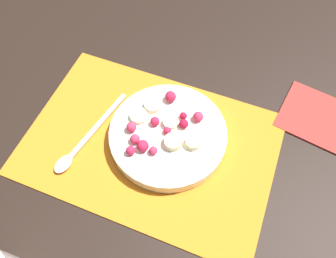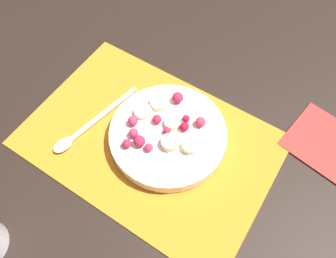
% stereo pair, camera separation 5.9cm
% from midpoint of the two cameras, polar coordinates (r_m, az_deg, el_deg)
% --- Properties ---
extents(ground_plane, '(3.00, 3.00, 0.00)m').
position_cam_midpoint_polar(ground_plane, '(0.62, -5.80, -2.91)').
color(ground_plane, black).
extents(placemat, '(0.46, 0.31, 0.01)m').
position_cam_midpoint_polar(placemat, '(0.62, -5.83, -2.78)').
color(placemat, orange).
rests_on(placemat, ground_plane).
extents(fruit_bowl, '(0.22, 0.22, 0.05)m').
position_cam_midpoint_polar(fruit_bowl, '(0.61, -2.84, -1.04)').
color(fruit_bowl, silver).
rests_on(fruit_bowl, placemat).
extents(spoon, '(0.06, 0.20, 0.01)m').
position_cam_midpoint_polar(spoon, '(0.64, -17.81, -3.10)').
color(spoon, silver).
rests_on(spoon, placemat).
extents(napkin, '(0.16, 0.15, 0.01)m').
position_cam_midpoint_polar(napkin, '(0.70, 22.68, 1.71)').
color(napkin, '#A3332D').
rests_on(napkin, ground_plane).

